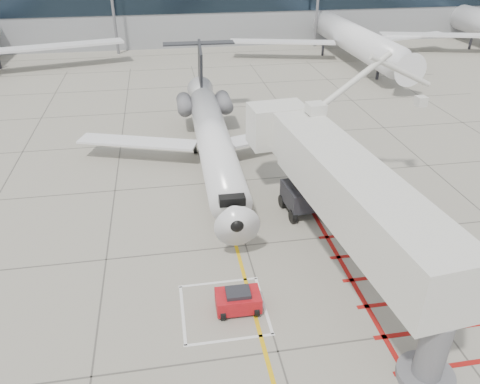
{
  "coord_description": "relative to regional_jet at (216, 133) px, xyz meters",
  "views": [
    {
      "loc": [
        -4.07,
        -17.96,
        16.35
      ],
      "look_at": [
        0.0,
        6.0,
        2.5
      ],
      "focal_mm": 35.0,
      "sensor_mm": 36.0,
      "label": 1
    }
  ],
  "objects": [
    {
      "name": "baggage_cart",
      "position": [
        5.2,
        -4.88,
        -2.9
      ],
      "size": [
        2.21,
        1.45,
        1.36
      ],
      "primitive_type": null,
      "rotation": [
        0.0,
        0.0,
        -0.04
      ],
      "color": "#56565B",
      "rests_on": "ground_plane"
    },
    {
      "name": "cone_nose",
      "position": [
        0.26,
        -7.12,
        -3.3
      ],
      "size": [
        0.4,
        0.4,
        0.56
      ],
      "primitive_type": "cone",
      "color": "#F9540D",
      "rests_on": "ground_plane"
    },
    {
      "name": "bg_aircraft_c",
      "position": [
        22.55,
        33.31,
        1.87
      ],
      "size": [
        32.74,
        36.38,
        10.91
      ],
      "primitive_type": null,
      "color": "silver",
      "rests_on": "ground_plane"
    },
    {
      "name": "pushback_tug",
      "position": [
        -0.74,
        -13.82,
        -2.95
      ],
      "size": [
        2.18,
        1.39,
        1.26
      ],
      "primitive_type": null,
      "rotation": [
        0.0,
        0.0,
        -0.02
      ],
      "color": "#AF1017",
      "rests_on": "ground_plane"
    },
    {
      "name": "jet_bridge",
      "position": [
        5.57,
        -12.09,
        0.51
      ],
      "size": [
        11.68,
        21.33,
        8.19
      ],
      "primitive_type": null,
      "rotation": [
        0.0,
        0.0,
        0.1
      ],
      "color": "silver",
      "rests_on": "ground_plane"
    },
    {
      "name": "cone_side",
      "position": [
        0.19,
        -6.89,
        -3.3
      ],
      "size": [
        0.41,
        0.41,
        0.57
      ],
      "primitive_type": "cone",
      "color": "orange",
      "rests_on": "ground_plane"
    },
    {
      "name": "ground_power_unit",
      "position": [
        9.05,
        -9.47,
        -2.63
      ],
      "size": [
        2.45,
        1.49,
        1.9
      ],
      "primitive_type": null,
      "rotation": [
        0.0,
        0.0,
        -0.04
      ],
      "color": "beige",
      "rests_on": "ground_plane"
    },
    {
      "name": "ground_plane",
      "position": [
        0.57,
        -12.69,
        -3.58
      ],
      "size": [
        260.0,
        260.0,
        0.0
      ],
      "primitive_type": "plane",
      "color": "gray",
      "rests_on": "ground"
    },
    {
      "name": "regional_jet",
      "position": [
        0.0,
        0.0,
        0.0
      ],
      "size": [
        22.02,
        27.61,
        7.17
      ],
      "primitive_type": null,
      "rotation": [
        0.0,
        0.0,
        -0.01
      ],
      "color": "silver",
      "rests_on": "ground_plane"
    }
  ]
}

